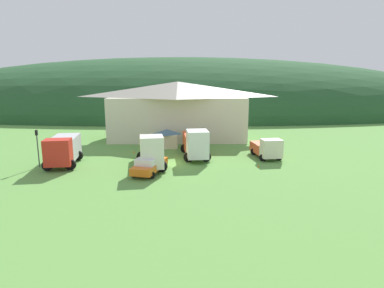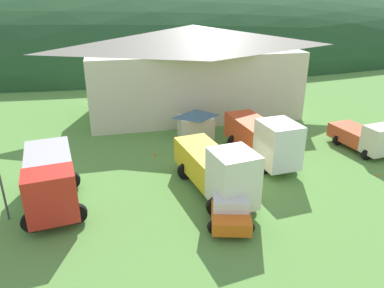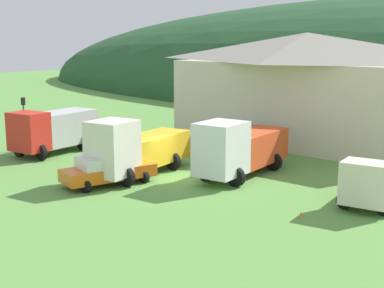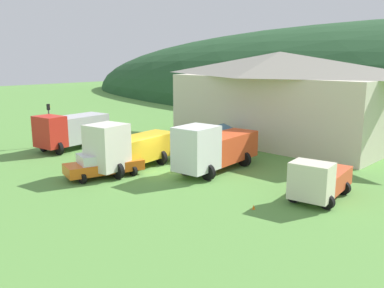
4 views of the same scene
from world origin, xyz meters
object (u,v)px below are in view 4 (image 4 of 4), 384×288
object	(u,v)px
depot_building	(278,97)
traffic_cone_near_pickup	(167,150)
heavy_rig_white	(213,147)
light_truck_cream	(319,180)
play_shed_cream	(224,137)
heavy_rig_striped	(128,147)
traffic_cone_mid_row	(254,209)
traffic_light_west	(49,120)
service_pickup_orange	(102,165)
crane_truck_red	(71,129)

from	to	relation	value
depot_building	traffic_cone_near_pickup	distance (m)	11.77
heavy_rig_white	light_truck_cream	bearing A→B (deg)	82.53
play_shed_cream	heavy_rig_striped	xyz separation A→B (m)	(-1.03, -9.56, 0.46)
heavy_rig_striped	traffic_cone_mid_row	xyz separation A→B (m)	(11.23, -0.15, -1.74)
heavy_rig_striped	traffic_cone_near_pickup	size ratio (longest dim) A/B	13.11
heavy_rig_white	traffic_light_west	xyz separation A→B (m)	(-16.42, -3.95, 0.65)
heavy_rig_white	service_pickup_orange	bearing A→B (deg)	-41.89
traffic_light_west	traffic_cone_near_pickup	distance (m)	11.18
play_shed_cream	traffic_cone_mid_row	size ratio (longest dim) A/B	5.87
depot_building	light_truck_cream	world-z (taller)	depot_building
crane_truck_red	heavy_rig_striped	bearing A→B (deg)	76.62
depot_building	traffic_cone_mid_row	distance (m)	19.07
light_truck_cream	traffic_cone_near_pickup	xyz separation A→B (m)	(-15.86, 2.72, -1.18)
light_truck_cream	depot_building	bearing A→B (deg)	-147.35
service_pickup_orange	traffic_cone_near_pickup	world-z (taller)	service_pickup_orange
play_shed_cream	light_truck_cream	world-z (taller)	play_shed_cream
play_shed_cream	heavy_rig_striped	size ratio (longest dim) A/B	0.38
service_pickup_orange	traffic_cone_mid_row	bearing A→B (deg)	115.62
traffic_cone_near_pickup	traffic_cone_mid_row	xyz separation A→B (m)	(14.13, -6.63, 0.00)
crane_truck_red	traffic_cone_mid_row	distance (m)	20.79
service_pickup_orange	traffic_light_west	size ratio (longest dim) A/B	1.42
depot_building	traffic_cone_near_pickup	size ratio (longest dim) A/B	35.22
depot_building	heavy_rig_striped	size ratio (longest dim) A/B	2.69
traffic_light_west	heavy_rig_white	bearing A→B (deg)	13.52
crane_truck_red	heavy_rig_striped	world-z (taller)	heavy_rig_striped
heavy_rig_striped	traffic_light_west	distance (m)	11.76
traffic_cone_near_pickup	crane_truck_red	bearing A→B (deg)	-139.72
crane_truck_red	heavy_rig_white	bearing A→B (deg)	94.59
depot_building	traffic_light_west	distance (m)	21.37
heavy_rig_white	traffic_cone_mid_row	distance (m)	7.98
traffic_cone_mid_row	service_pickup_orange	bearing A→B (deg)	-169.31
play_shed_cream	service_pickup_orange	size ratio (longest dim) A/B	0.54
play_shed_cream	crane_truck_red	size ratio (longest dim) A/B	0.44
crane_truck_red	light_truck_cream	world-z (taller)	crane_truck_red
crane_truck_red	light_truck_cream	distance (m)	22.60
play_shed_cream	service_pickup_orange	xyz separation A→B (m)	(-0.98, -11.82, -0.45)
play_shed_cream	traffic_cone_mid_row	xyz separation A→B (m)	(10.20, -9.71, -1.28)
service_pickup_orange	traffic_light_west	xyz separation A→B (m)	(-11.80, 2.34, 1.59)
crane_truck_red	play_shed_cream	bearing A→B (deg)	121.66
depot_building	play_shed_cream	xyz separation A→B (m)	(-1.23, -6.53, -3.14)
light_truck_cream	traffic_cone_mid_row	bearing A→B (deg)	-32.11
heavy_rig_striped	traffic_light_west	size ratio (longest dim) A/B	2.02
traffic_cone_near_pickup	traffic_cone_mid_row	world-z (taller)	traffic_cone_near_pickup
service_pickup_orange	crane_truck_red	bearing A→B (deg)	-93.55
crane_truck_red	traffic_cone_near_pickup	size ratio (longest dim) A/B	11.26
traffic_cone_near_pickup	traffic_light_west	bearing A→B (deg)	-144.14
heavy_rig_striped	depot_building	bearing A→B (deg)	163.07
depot_building	crane_truck_red	xyz separation A→B (m)	(-11.72, -15.18, -2.66)
depot_building	traffic_cone_near_pickup	world-z (taller)	depot_building
crane_truck_red	heavy_rig_white	world-z (taller)	heavy_rig_white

